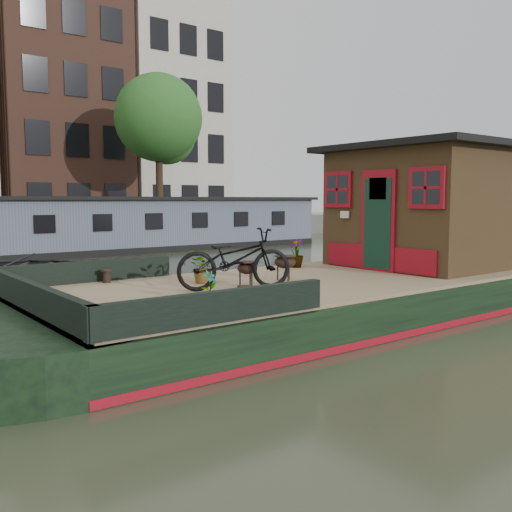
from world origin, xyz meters
TOP-DOWN VIEW (x-y plane):
  - ground at (0.00, 0.00)m, footprint 120.00×120.00m
  - houseboat_hull at (-1.33, 0.00)m, footprint 14.01×4.02m
  - houseboat_deck at (0.00, 0.00)m, footprint 11.80×3.80m
  - bow_bulwark at (-5.07, 0.00)m, footprint 3.00×4.00m
  - cabin at (2.19, 0.00)m, footprint 4.00×3.50m
  - bicycle at (-3.01, -0.15)m, footprint 1.85×1.16m
  - potted_plant_a at (-3.87, -0.79)m, footprint 0.25×0.20m
  - potted_plant_c at (-3.05, 0.68)m, footprint 0.63×0.61m
  - potted_plant_d at (-0.40, 1.40)m, footprint 0.37×0.37m
  - potted_plant_e at (-5.60, -1.70)m, footprint 0.16×0.17m
  - brazier_front at (-2.69, -0.05)m, footprint 0.41×0.41m
  - brazier_rear at (-1.78, 0.11)m, footprint 0.42×0.42m
  - bollard_port at (-4.24, 1.70)m, footprint 0.19×0.19m
  - bollard_stbd at (-3.48, -1.03)m, footprint 0.18×0.18m
  - dinghy at (-3.26, 9.39)m, footprint 3.71×3.40m
  - far_houseboat at (0.00, 14.00)m, footprint 20.40×4.40m
  - quay at (0.00, 20.50)m, footprint 60.00×6.00m
  - tree_right at (6.14, 19.07)m, footprint 4.40×4.40m

SIDE VIEW (x-z plane):
  - ground at x=0.00m, z-range 0.00..0.00m
  - houseboat_hull at x=-1.33m, z-range -0.03..0.57m
  - dinghy at x=-3.26m, z-range 0.00..0.63m
  - quay at x=0.00m, z-range 0.00..0.90m
  - houseboat_deck at x=0.00m, z-range 0.60..0.65m
  - bollard_stbd at x=-3.48m, z-range 0.65..0.86m
  - bollard_port at x=-4.24m, z-range 0.65..0.87m
  - potted_plant_e at x=-5.60m, z-range 0.65..0.92m
  - bow_bulwark at x=-5.07m, z-range 0.65..1.00m
  - brazier_front at x=-2.69m, z-range 0.65..1.04m
  - potted_plant_a at x=-3.87m, z-range 0.65..1.07m
  - brazier_rear at x=-1.78m, z-range 0.65..1.07m
  - potted_plant_c at x=-3.05m, z-range 0.65..1.18m
  - potted_plant_d at x=-0.40m, z-range 0.65..1.22m
  - far_houseboat at x=0.00m, z-range -0.09..2.02m
  - bicycle at x=-3.01m, z-range 0.65..1.57m
  - cabin at x=2.19m, z-range 0.67..3.09m
  - tree_right at x=6.14m, z-range 2.19..9.59m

